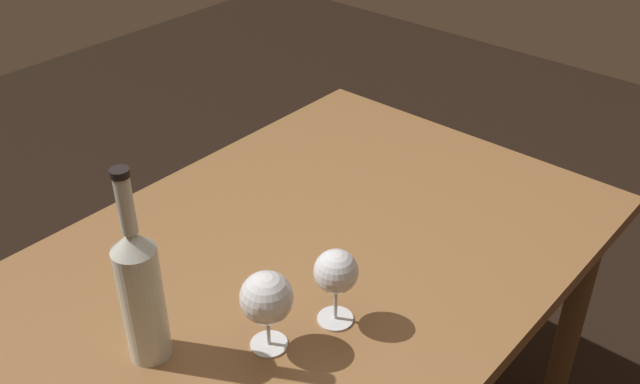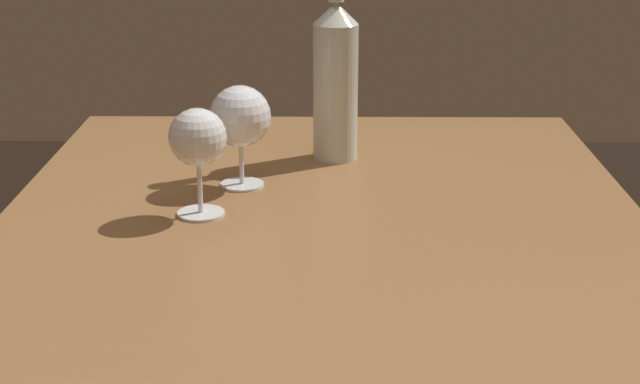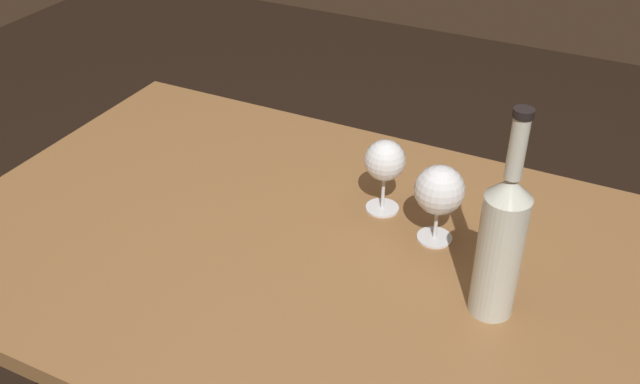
# 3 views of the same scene
# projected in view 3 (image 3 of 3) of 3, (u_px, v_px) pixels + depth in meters

# --- Properties ---
(dining_table) EXTENTS (1.30, 0.90, 0.74)m
(dining_table) POSITION_uv_depth(u_px,v_px,m) (290.00, 276.00, 1.40)
(dining_table) COLOR olive
(dining_table) RESTS_ON ground
(wine_glass_left) EXTENTS (0.08, 0.08, 0.15)m
(wine_glass_left) POSITION_uv_depth(u_px,v_px,m) (385.00, 162.00, 1.37)
(wine_glass_left) COLOR white
(wine_glass_left) RESTS_ON dining_table
(wine_glass_right) EXTENTS (0.09, 0.09, 0.15)m
(wine_glass_right) POSITION_uv_depth(u_px,v_px,m) (439.00, 191.00, 1.29)
(wine_glass_right) COLOR white
(wine_glass_right) RESTS_ON dining_table
(wine_bottle) EXTENTS (0.07, 0.07, 0.37)m
(wine_bottle) POSITION_uv_depth(u_px,v_px,m) (501.00, 242.00, 1.12)
(wine_bottle) COLOR silver
(wine_bottle) RESTS_ON dining_table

